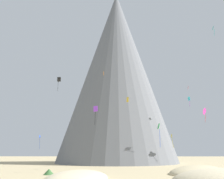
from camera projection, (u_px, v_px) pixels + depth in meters
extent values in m
ellipsoid|color=beige|center=(77.00, 179.00, 42.21)|extent=(10.89, 18.90, 2.71)
ellipsoid|color=#CCBA8E|center=(198.00, 173.00, 53.27)|extent=(18.06, 21.30, 3.16)
cone|color=#386633|center=(49.00, 172.00, 50.20)|extent=(2.86, 2.86, 1.10)
cone|color=#386633|center=(64.00, 175.00, 46.45)|extent=(2.34, 2.34, 0.68)
cone|color=slate|center=(117.00, 73.00, 107.33)|extent=(51.70, 51.70, 69.92)
cone|color=slate|center=(138.00, 111.00, 98.62)|extent=(35.78, 35.78, 37.16)
cube|color=red|center=(188.00, 88.00, 90.14)|extent=(0.41, 0.86, 1.24)
cone|color=#D1339E|center=(204.00, 111.00, 83.50)|extent=(2.01, 2.16, 2.17)
cylinder|color=red|center=(205.00, 118.00, 82.99)|extent=(0.39, 0.23, 2.34)
cube|color=black|center=(59.00, 80.00, 84.21)|extent=(1.23, 1.19, 0.58)
cube|color=black|center=(59.00, 78.00, 84.37)|extent=(1.23, 1.19, 0.58)
cylinder|color=black|center=(58.00, 86.00, 83.80)|extent=(0.13, 0.49, 3.24)
cube|color=gold|center=(128.00, 100.00, 81.04)|extent=(0.68, 0.32, 1.54)
cube|color=orange|center=(104.00, 73.00, 68.48)|extent=(0.18, 0.73, 0.98)
cube|color=green|center=(159.00, 126.00, 56.20)|extent=(0.55, 0.84, 1.20)
cylinder|color=blue|center=(160.00, 138.00, 55.64)|extent=(0.15, 0.41, 3.76)
cube|color=purple|center=(96.00, 109.00, 57.25)|extent=(1.01, 0.65, 1.39)
cylinder|color=black|center=(95.00, 118.00, 56.80)|extent=(0.17, 0.24, 2.74)
cone|color=blue|center=(40.00, 136.00, 89.92)|extent=(0.42, 1.23, 1.23)
cylinder|color=blue|center=(40.00, 144.00, 89.39)|extent=(0.39, 0.45, 3.52)
cube|color=#33BCDB|center=(189.00, 99.00, 82.13)|extent=(0.70, 0.85, 1.22)
cylinder|color=purple|center=(190.00, 103.00, 81.78)|extent=(0.11, 0.26, 1.87)
cube|color=teal|center=(213.00, 28.00, 69.23)|extent=(0.39, 1.03, 0.95)
cylinder|color=teal|center=(214.00, 33.00, 68.94)|extent=(0.26, 0.23, 1.67)
cube|color=yellow|center=(172.00, 136.00, 82.59)|extent=(0.17, 0.66, 1.06)
cylinder|color=yellow|center=(173.00, 143.00, 82.12)|extent=(0.49, 0.45, 3.09)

